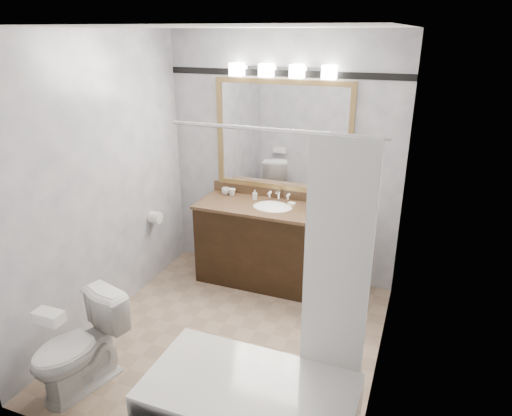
{
  "coord_description": "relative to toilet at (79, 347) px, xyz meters",
  "views": [
    {
      "loc": [
        1.37,
        -2.97,
        2.47
      ],
      "look_at": [
        0.08,
        0.35,
        1.09
      ],
      "focal_mm": 32.0,
      "sensor_mm": 36.0,
      "label": 1
    }
  ],
  "objects": [
    {
      "name": "mirror",
      "position": [
        0.8,
        2.2,
        1.15
      ],
      "size": [
        1.4,
        0.04,
        1.1
      ],
      "color": "#A4814A",
      "rests_on": "room"
    },
    {
      "name": "toilet",
      "position": [
        0.0,
        0.0,
        0.0
      ],
      "size": [
        0.56,
        0.77,
        0.7
      ],
      "primitive_type": "imported",
      "rotation": [
        0.0,
        0.0,
        -0.28
      ],
      "color": "white",
      "rests_on": "ground"
    },
    {
      "name": "soap_bar",
      "position": [
        0.96,
        2.05,
        0.51
      ],
      "size": [
        0.09,
        0.07,
        0.02
      ],
      "primitive_type": "cube",
      "rotation": [
        0.0,
        0.0,
        -0.32
      ],
      "color": "beige",
      "rests_on": "vanity"
    },
    {
      "name": "cup_right",
      "position": [
        0.29,
        2.1,
        0.54
      ],
      "size": [
        0.1,
        0.1,
        0.07
      ],
      "primitive_type": "imported",
      "rotation": [
        0.0,
        0.0,
        0.43
      ],
      "color": "white",
      "rests_on": "vanity"
    },
    {
      "name": "accent_stripe",
      "position": [
        0.8,
        2.21,
        1.75
      ],
      "size": [
        2.4,
        0.01,
        0.06
      ],
      "primitive_type": "cube",
      "color": "black",
      "rests_on": "room"
    },
    {
      "name": "tp_roll",
      "position": [
        -0.34,
        1.58,
        0.35
      ],
      "size": [
        0.11,
        0.12,
        0.12
      ],
      "primitive_type": "cylinder",
      "rotation": [
        0.0,
        1.57,
        0.0
      ],
      "color": "white",
      "rests_on": "room"
    },
    {
      "name": "coffee_maker",
      "position": [
        1.37,
        1.98,
        0.66
      ],
      "size": [
        0.17,
        0.2,
        0.31
      ],
      "rotation": [
        0.0,
        0.0,
        -0.34
      ],
      "color": "black",
      "rests_on": "vanity"
    },
    {
      "name": "soap_bottle_a",
      "position": [
        0.56,
        2.07,
        0.55
      ],
      "size": [
        0.06,
        0.06,
        0.1
      ],
      "primitive_type": "imported",
      "rotation": [
        0.0,
        0.0,
        0.28
      ],
      "color": "white",
      "rests_on": "vanity"
    },
    {
      "name": "cup_left",
      "position": [
        0.21,
        2.11,
        0.54
      ],
      "size": [
        0.11,
        0.11,
        0.07
      ],
      "primitive_type": "imported",
      "rotation": [
        0.0,
        0.0,
        0.26
      ],
      "color": "white",
      "rests_on": "vanity"
    },
    {
      "name": "vanity",
      "position": [
        0.8,
        1.94,
        0.09
      ],
      "size": [
        1.53,
        0.58,
        0.97
      ],
      "color": "black",
      "rests_on": "ground"
    },
    {
      "name": "tissue_box",
      "position": [
        0.0,
        -0.2,
        0.39
      ],
      "size": [
        0.2,
        0.11,
        0.08
      ],
      "primitive_type": "cube",
      "rotation": [
        0.0,
        0.0,
        0.01
      ],
      "color": "white",
      "rests_on": "toilet"
    },
    {
      "name": "bathtub",
      "position": [
        1.35,
        0.02,
        -0.07
      ],
      "size": [
        1.3,
        0.75,
        1.96
      ],
      "color": "white",
      "rests_on": "ground"
    },
    {
      "name": "vanity_light_bar",
      "position": [
        0.8,
        2.15,
        1.78
      ],
      "size": [
        1.02,
        0.14,
        0.12
      ],
      "color": "silver",
      "rests_on": "room"
    },
    {
      "name": "room",
      "position": [
        0.8,
        0.92,
        0.9
      ],
      "size": [
        2.42,
        2.62,
        2.52
      ],
      "color": "tan",
      "rests_on": "ground"
    }
  ]
}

